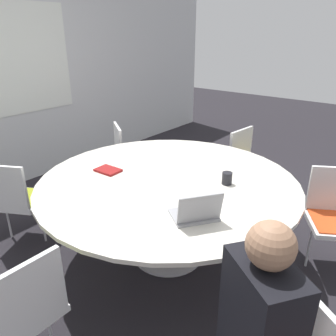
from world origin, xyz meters
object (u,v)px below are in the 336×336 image
(chair_3, at_px, (129,153))
(spiral_notebook, at_px, (108,170))
(chair_2, at_px, (249,161))
(handbag, at_px, (216,178))
(chair_1, at_px, (336,212))
(person_0, at_px, (257,322))
(chair_4, at_px, (15,196))
(chair_5, at_px, (18,309))
(coffee_cup, at_px, (227,178))
(laptop, at_px, (196,212))

(chair_3, height_order, spiral_notebook, chair_3)
(chair_2, xyz_separation_m, handbag, (0.08, 0.45, -0.36))
(chair_1, bearing_deg, person_0, 59.76)
(person_0, distance_m, handbag, 2.81)
(chair_4, height_order, chair_5, same)
(coffee_cup, height_order, handbag, coffee_cup)
(chair_2, height_order, coffee_cup, chair_2)
(chair_2, distance_m, laptop, 1.83)
(chair_3, bearing_deg, coffee_cup, 16.98)
(chair_5, distance_m, handbag, 2.88)
(chair_4, relative_size, person_0, 0.71)
(spiral_notebook, distance_m, coffee_cup, 1.02)
(chair_3, bearing_deg, laptop, 1.62)
(laptop, height_order, coffee_cup, laptop)
(chair_4, distance_m, person_0, 2.35)
(laptop, relative_size, spiral_notebook, 1.75)
(chair_3, bearing_deg, chair_1, 35.40)
(spiral_notebook, bearing_deg, chair_4, 128.40)
(chair_4, height_order, coffee_cup, chair_4)
(chair_2, distance_m, chair_4, 2.44)
(chair_1, height_order, laptop, laptop)
(chair_4, distance_m, coffee_cup, 1.87)
(chair_4, distance_m, spiral_notebook, 0.88)
(chair_4, bearing_deg, spiral_notebook, 9.63)
(spiral_notebook, height_order, coffee_cup, coffee_cup)
(chair_2, distance_m, handbag, 0.58)
(spiral_notebook, bearing_deg, handbag, -4.97)
(chair_2, height_order, chair_3, same)
(chair_5, bearing_deg, chair_4, 62.01)
(chair_4, xyz_separation_m, person_0, (-0.12, -2.34, 0.20))
(chair_1, bearing_deg, chair_3, -29.77)
(chair_1, relative_size, person_0, 0.71)
(person_0, relative_size, laptop, 3.17)
(person_0, relative_size, coffee_cup, 12.30)
(coffee_cup, bearing_deg, chair_5, 167.94)
(chair_1, bearing_deg, handbag, -55.32)
(chair_4, distance_m, handbag, 2.35)
(laptop, xyz_separation_m, coffee_cup, (0.60, 0.11, -0.00))
(spiral_notebook, xyz_separation_m, handbag, (1.65, -0.14, -0.62))
(chair_2, xyz_separation_m, spiral_notebook, (-1.57, 0.59, 0.25))
(coffee_cup, bearing_deg, chair_2, 16.10)
(chair_2, relative_size, chair_3, 1.00)
(chair_1, distance_m, chair_3, 2.32)
(laptop, xyz_separation_m, handbag, (1.82, 0.89, -0.66))
(chair_3, xyz_separation_m, chair_5, (-2.09, -1.25, 0.00))
(person_0, bearing_deg, chair_5, 61.44)
(person_0, height_order, laptop, person_0)
(person_0, distance_m, spiral_notebook, 1.79)
(chair_1, height_order, chair_5, same)
(handbag, bearing_deg, coffee_cup, -147.47)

